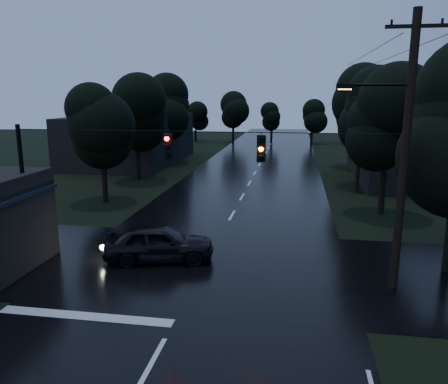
# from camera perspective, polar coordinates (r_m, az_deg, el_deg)

# --- Properties ---
(main_road) EXTENTS (12.00, 120.00, 0.02)m
(main_road) POSITION_cam_1_polar(r_m,az_deg,el_deg) (36.14, 3.33, 1.11)
(main_road) COLOR black
(main_road) RESTS_ON ground
(cross_street) EXTENTS (60.00, 9.00, 0.02)m
(cross_street) POSITION_cam_1_polar(r_m,az_deg,el_deg) (19.01, -2.49, -9.56)
(cross_street) COLOR black
(cross_street) RESTS_ON ground
(building_far_right) EXTENTS (10.00, 14.00, 4.40)m
(building_far_right) POSITION_cam_1_polar(r_m,az_deg,el_deg) (40.88, 23.98, 4.51)
(building_far_right) COLOR black
(building_far_right) RESTS_ON ground
(building_far_left) EXTENTS (10.00, 16.00, 5.00)m
(building_far_left) POSITION_cam_1_polar(r_m,az_deg,el_deg) (48.78, -12.03, 6.80)
(building_far_left) COLOR black
(building_far_left) RESTS_ON ground
(utility_pole_main) EXTENTS (3.50, 0.30, 10.00)m
(utility_pole_main) POSITION_cam_1_polar(r_m,az_deg,el_deg) (16.77, 22.29, 5.14)
(utility_pole_main) COLOR black
(utility_pole_main) RESTS_ON ground
(utility_pole_far) EXTENTS (2.00, 0.30, 7.50)m
(utility_pole_far) POSITION_cam_1_polar(r_m,az_deg,el_deg) (33.72, 17.31, 6.41)
(utility_pole_far) COLOR black
(utility_pole_far) RESTS_ON ground
(anchor_pole_left) EXTENTS (0.18, 0.18, 6.00)m
(anchor_pole_left) POSITION_cam_1_polar(r_m,az_deg,el_deg) (20.13, -24.60, -0.51)
(anchor_pole_left) COLOR black
(anchor_pole_left) RESTS_ON ground
(span_signals) EXTENTS (15.00, 0.37, 1.12)m
(span_signals) POSITION_cam_1_polar(r_m,az_deg,el_deg) (16.63, -1.49, 5.96)
(span_signals) COLOR black
(span_signals) RESTS_ON ground
(tree_left_a) EXTENTS (3.92, 3.92, 8.26)m
(tree_left_a) POSITION_cam_1_polar(r_m,az_deg,el_deg) (30.09, -15.74, 8.45)
(tree_left_a) COLOR black
(tree_left_a) RESTS_ON ground
(tree_left_b) EXTENTS (4.20, 4.20, 8.85)m
(tree_left_b) POSITION_cam_1_polar(r_m,az_deg,el_deg) (37.68, -11.46, 9.97)
(tree_left_b) COLOR black
(tree_left_b) RESTS_ON ground
(tree_left_c) EXTENTS (4.48, 4.48, 9.44)m
(tree_left_c) POSITION_cam_1_polar(r_m,az_deg,el_deg) (47.32, -7.85, 11.03)
(tree_left_c) COLOR black
(tree_left_c) RESTS_ON ground
(tree_right_a) EXTENTS (4.20, 4.20, 8.85)m
(tree_right_a) POSITION_cam_1_polar(r_m,az_deg,el_deg) (27.80, 20.64, 8.59)
(tree_right_a) COLOR black
(tree_right_a) RESTS_ON ground
(tree_right_b) EXTENTS (4.48, 4.48, 9.44)m
(tree_right_b) POSITION_cam_1_polar(r_m,az_deg,el_deg) (35.75, 19.19, 10.01)
(tree_right_b) COLOR black
(tree_right_b) RESTS_ON ground
(tree_right_c) EXTENTS (4.76, 4.76, 10.03)m
(tree_right_c) POSITION_cam_1_polar(r_m,az_deg,el_deg) (45.71, 17.89, 10.97)
(tree_right_c) COLOR black
(tree_right_c) RESTS_ON ground
(car) EXTENTS (5.06, 2.91, 1.62)m
(car) POSITION_cam_1_polar(r_m,az_deg,el_deg) (19.50, -8.45, -6.57)
(car) COLOR black
(car) RESTS_ON ground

